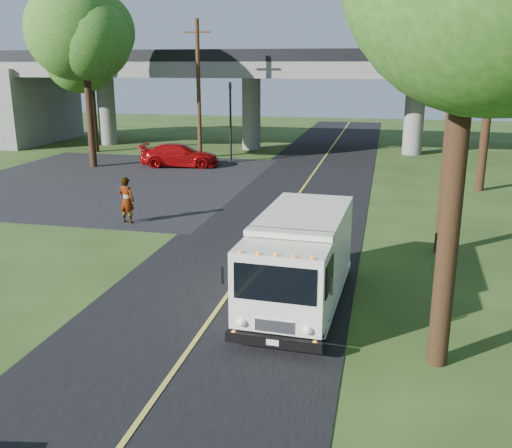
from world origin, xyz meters
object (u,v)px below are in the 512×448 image
(traffic_signal, at_px, (230,113))
(tree_left_lot, at_px, (86,37))
(tree_right_far, at_px, (502,21))
(tree_left_far, at_px, (90,48))
(pedestrian, at_px, (127,200))
(red_sedan, at_px, (180,155))
(step_van, at_px, (300,258))
(utility_pole, at_px, (199,93))

(traffic_signal, relative_size, tree_left_lot, 0.50)
(tree_right_far, xyz_separation_m, tree_left_far, (-26.00, 8.00, -0.85))
(tree_left_far, relative_size, pedestrian, 5.13)
(tree_right_far, relative_size, red_sedan, 2.21)
(step_van, distance_m, red_sedan, 22.62)
(tree_right_far, xyz_separation_m, red_sedan, (-17.86, 3.48, -7.58))
(tree_left_lot, height_order, step_van, tree_left_lot)
(tree_left_lot, height_order, red_sedan, tree_left_lot)
(traffic_signal, height_order, tree_left_far, tree_left_far)
(utility_pole, xyz_separation_m, pedestrian, (1.42, -13.91, -3.63))
(utility_pole, height_order, tree_left_lot, tree_left_lot)
(traffic_signal, relative_size, tree_right_far, 0.47)
(tree_left_lot, distance_m, step_van, 25.18)
(tree_right_far, relative_size, tree_left_far, 1.11)
(tree_left_far, distance_m, step_van, 31.45)
(tree_left_far, bearing_deg, step_van, -52.33)
(traffic_signal, distance_m, pedestrian, 16.06)
(tree_left_lot, bearing_deg, pedestrian, -56.69)
(tree_right_far, distance_m, pedestrian, 19.55)
(step_van, distance_m, pedestrian, 10.54)
(step_van, bearing_deg, tree_right_far, 69.11)
(traffic_signal, height_order, utility_pole, utility_pole)
(step_van, height_order, pedestrian, step_van)
(tree_left_lot, relative_size, step_van, 1.74)
(traffic_signal, height_order, red_sedan, traffic_signal)
(utility_pole, height_order, pedestrian, utility_pole)
(step_van, bearing_deg, tree_left_far, 130.28)
(pedestrian, bearing_deg, step_van, 150.88)
(utility_pole, xyz_separation_m, tree_left_far, (-9.29, 3.84, 2.86))
(traffic_signal, xyz_separation_m, tree_left_far, (-10.79, 1.84, 4.25))
(tree_right_far, height_order, red_sedan, tree_right_far)
(traffic_signal, relative_size, pedestrian, 2.70)
(traffic_signal, relative_size, tree_left_far, 0.53)
(traffic_signal, relative_size, utility_pole, 0.58)
(utility_pole, relative_size, pedestrian, 4.67)
(tree_right_far, distance_m, tree_left_far, 27.22)
(step_van, xyz_separation_m, red_sedan, (-10.72, 19.91, -0.64))
(utility_pole, relative_size, step_van, 1.49)
(red_sedan, bearing_deg, pedestrian, -178.82)
(tree_left_lot, xyz_separation_m, tree_left_far, (-3.00, 6.00, -0.45))
(tree_left_far, xyz_separation_m, step_van, (18.86, -24.43, -6.09))
(tree_right_far, bearing_deg, red_sedan, 168.97)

